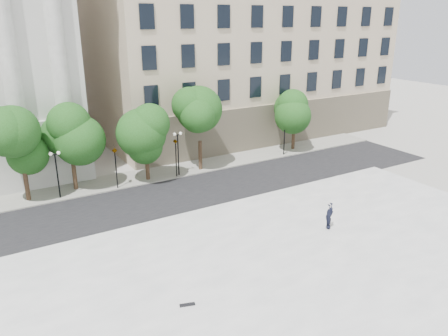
{
  "coord_description": "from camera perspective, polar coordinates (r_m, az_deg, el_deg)",
  "views": [
    {
      "loc": [
        -11.24,
        -12.96,
        14.28
      ],
      "look_at": [
        2.5,
        10.0,
        4.99
      ],
      "focal_mm": 35.0,
      "sensor_mm": 36.0,
      "label": 1
    }
  ],
  "objects": [
    {
      "name": "ground",
      "position": [
        22.32,
        8.25,
        -20.87
      ],
      "size": [
        160.0,
        160.0,
        0.0
      ],
      "primitive_type": "plane",
      "color": "#A5A39C",
      "rests_on": "ground"
    },
    {
      "name": "building_east",
      "position": [
        60.63,
        0.17,
        16.18
      ],
      "size": [
        36.0,
        26.15,
        23.0
      ],
      "color": "#BCAB90",
      "rests_on": "ground"
    },
    {
      "name": "plaza",
      "position": [
        24.05,
        3.61,
        -16.66
      ],
      "size": [
        44.0,
        22.0,
        0.45
      ],
      "primitive_type": "cube",
      "color": "white",
      "rests_on": "ground"
    },
    {
      "name": "traffic_light_east",
      "position": [
        40.11,
        -6.37,
        3.69
      ],
      "size": [
        0.67,
        1.72,
        4.18
      ],
      "color": "black",
      "rests_on": "ground"
    },
    {
      "name": "skateboard",
      "position": [
        23.22,
        -4.82,
        -17.36
      ],
      "size": [
        0.81,
        0.42,
        0.08
      ],
      "primitive_type": "cube",
      "rotation": [
        0.0,
        0.0,
        -0.3
      ],
      "color": "black",
      "rests_on": "plaza"
    },
    {
      "name": "traffic_light_west",
      "position": [
        38.19,
        -14.13,
        2.55
      ],
      "size": [
        0.97,
        1.89,
        4.25
      ],
      "color": "black",
      "rests_on": "ground"
    },
    {
      "name": "street",
      "position": [
        35.89,
        -10.06,
        -4.59
      ],
      "size": [
        60.0,
        8.0,
        0.02
      ],
      "primitive_type": "cube",
      "color": "black",
      "rests_on": "ground"
    },
    {
      "name": "lamp_posts",
      "position": [
        39.0,
        -12.79,
        1.6
      ],
      "size": [
        35.62,
        0.28,
        4.25
      ],
      "color": "black",
      "rests_on": "ground"
    },
    {
      "name": "person_lying",
      "position": [
        31.12,
        13.45,
        -7.29
      ],
      "size": [
        1.22,
        1.99,
        0.51
      ],
      "primitive_type": "imported",
      "rotation": [
        -1.54,
        0.0,
        0.31
      ],
      "color": "black",
      "rests_on": "plaza"
    },
    {
      "name": "street_trees",
      "position": [
        38.28,
        -18.83,
        4.12
      ],
      "size": [
        45.19,
        4.75,
        7.46
      ],
      "color": "#382619",
      "rests_on": "ground"
    },
    {
      "name": "far_sidewalk",
      "position": [
        41.16,
        -13.11,
        -1.59
      ],
      "size": [
        60.0,
        4.0,
        0.12
      ],
      "primitive_type": "cube",
      "color": "#9D9B91",
      "rests_on": "ground"
    }
  ]
}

